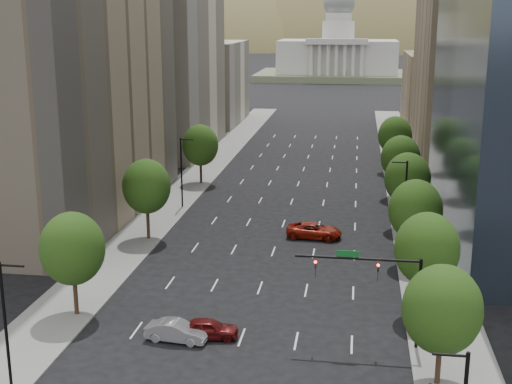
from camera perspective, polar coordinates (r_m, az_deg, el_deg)
The scene contains 24 objects.
sidewalk_left at distance 84.67m, azimuth -8.21°, elevation -2.09°, with size 6.00×200.00×0.15m, color slate.
sidewalk_right at distance 81.64m, azimuth 13.18°, elevation -2.95°, with size 6.00×200.00×0.15m, color slate.
midrise_cream_left at distance 125.37m, azimuth -7.12°, elevation 11.37°, with size 14.00×30.00×35.00m, color beige.
filler_left at distance 157.98m, azimuth -3.84°, elevation 8.95°, with size 14.00×26.00×18.00m, color beige.
parking_tan_right at distance 119.28m, azimuth 16.69°, elevation 9.53°, with size 14.00×30.00×30.00m, color #8C7759.
filler_right at distance 152.52m, azimuth 14.80°, elevation 7.94°, with size 14.00×26.00×16.00m, color #8C7759.
tree_right_0 at distance 46.94m, azimuth 15.05°, elevation -9.32°, with size 5.20×5.20×8.39m.
tree_right_1 at distance 57.03m, azimuth 13.87°, elevation -4.58°, with size 5.20×5.20×8.75m.
tree_right_2 at distance 68.49m, azimuth 12.97°, elevation -1.46°, with size 5.20×5.20×8.61m.
tree_right_3 at distance 80.02m, azimuth 12.35°, elevation 1.07°, with size 5.20×5.20×8.89m.
tree_right_4 at distance 93.76m, azimuth 11.79°, elevation 2.76°, with size 5.20×5.20×8.46m.
tree_right_5 at distance 109.42m, azimuth 11.35°, elevation 4.57°, with size 5.20×5.20×8.75m.
tree_left_0 at distance 57.38m, azimuth -14.85°, elevation -4.52°, with size 5.20×5.20×8.75m.
tree_left_1 at distance 75.33m, azimuth -8.98°, elevation 0.46°, with size 5.20×5.20×8.97m.
tree_left_2 at distance 99.94m, azimuth -4.59°, elevation 3.85°, with size 5.20×5.20×8.68m.
streetlight_rn at distance 75.38m, azimuth 12.12°, elevation -0.56°, with size 1.70×0.20×9.00m.
streetlight_ls at distance 47.45m, azimuth -19.83°, elevation -10.16°, with size 1.70×0.20×9.00m.
streetlight_ln at distance 87.60m, azimuth -6.11°, elevation 1.76°, with size 1.70×0.20×9.00m.
traffic_signal at distance 51.33m, azimuth 10.54°, elevation -7.23°, with size 9.12×0.40×7.38m.
capitol at distance 268.02m, azimuth 6.72°, elevation 11.02°, with size 60.00×40.00×35.20m.
foothills at distance 620.78m, azimuth 10.87°, elevation 8.43°, with size 720.00×413.00×263.00m.
car_maroon at distance 53.69m, azimuth -3.93°, elevation -11.12°, with size 1.83×4.55×1.55m, color #500D0D.
car_silver at distance 53.48m, azimuth -6.53°, elevation -11.29°, with size 1.65×4.73×1.56m, color #9B9BA0.
car_red_far at distance 76.54m, azimuth 4.80°, elevation -3.18°, with size 2.78×6.03×1.67m, color maroon.
Camera 1 is at (8.11, -17.75, 23.87)m, focal length 48.68 mm.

